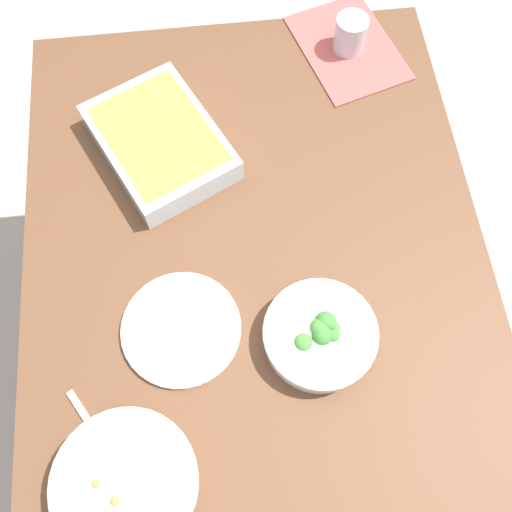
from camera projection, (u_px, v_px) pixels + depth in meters
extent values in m
plane|color=#9E9389|center=(256.00, 351.00, 1.82)|extent=(6.00, 6.00, 0.00)
cube|color=brown|center=(256.00, 260.00, 1.16)|extent=(1.20, 0.90, 0.04)
cylinder|color=brown|center=(367.00, 128.00, 1.73)|extent=(0.06, 0.06, 0.70)
cylinder|color=brown|center=(100.00, 154.00, 1.69)|extent=(0.06, 0.06, 0.70)
cube|color=#B24C47|center=(348.00, 48.00, 1.35)|extent=(0.33, 0.27, 0.00)
cylinder|color=silver|center=(126.00, 484.00, 0.95)|extent=(0.23, 0.23, 0.05)
torus|color=silver|center=(123.00, 483.00, 0.93)|extent=(0.24, 0.24, 0.01)
cylinder|color=olive|center=(126.00, 484.00, 0.95)|extent=(0.19, 0.19, 0.03)
sphere|color=silver|center=(151.00, 482.00, 0.93)|extent=(0.01, 0.01, 0.01)
sphere|color=olive|center=(116.00, 501.00, 0.92)|extent=(0.02, 0.02, 0.02)
sphere|color=olive|center=(97.00, 484.00, 0.93)|extent=(0.02, 0.02, 0.02)
cylinder|color=silver|center=(320.00, 336.00, 1.05)|extent=(0.20, 0.20, 0.05)
torus|color=silver|center=(321.00, 333.00, 1.03)|extent=(0.21, 0.21, 0.01)
cylinder|color=#8CB272|center=(320.00, 336.00, 1.05)|extent=(0.16, 0.16, 0.02)
sphere|color=#3D7A33|center=(326.00, 322.00, 1.04)|extent=(0.04, 0.04, 0.04)
sphere|color=#478C38|center=(321.00, 333.00, 1.03)|extent=(0.02, 0.02, 0.02)
sphere|color=#478C38|center=(335.00, 328.00, 1.04)|extent=(0.02, 0.02, 0.02)
sphere|color=#3D7A33|center=(322.00, 336.00, 1.03)|extent=(0.04, 0.04, 0.04)
sphere|color=#569E42|center=(322.00, 333.00, 1.03)|extent=(0.03, 0.03, 0.03)
sphere|color=#478C38|center=(320.00, 328.00, 1.03)|extent=(0.04, 0.04, 0.04)
sphere|color=#3D7A33|center=(333.00, 336.00, 1.03)|extent=(0.03, 0.03, 0.03)
sphere|color=#478C38|center=(303.00, 343.00, 1.02)|extent=(0.03, 0.03, 0.03)
cube|color=silver|center=(160.00, 142.00, 1.21)|extent=(0.37, 0.33, 0.06)
cube|color=gold|center=(159.00, 139.00, 1.20)|extent=(0.32, 0.29, 0.04)
cylinder|color=#B2BCC6|center=(350.00, 34.00, 1.31)|extent=(0.07, 0.07, 0.08)
cylinder|color=black|center=(349.00, 39.00, 1.32)|extent=(0.06, 0.06, 0.05)
cylinder|color=white|center=(181.00, 329.00, 1.08)|extent=(0.22, 0.22, 0.01)
cube|color=silver|center=(90.00, 424.00, 1.01)|extent=(0.13, 0.08, 0.01)
ellipsoid|color=silver|center=(116.00, 465.00, 0.98)|extent=(0.05, 0.04, 0.01)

